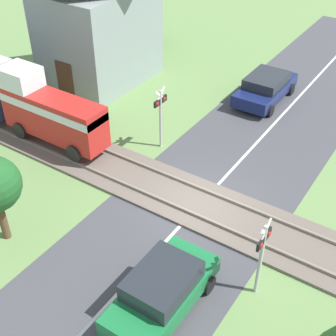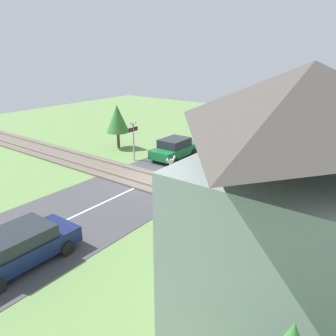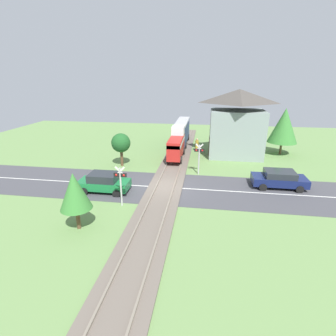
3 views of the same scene
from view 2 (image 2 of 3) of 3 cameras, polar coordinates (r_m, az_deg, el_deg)
ground_plane at (r=20.15m, az=-3.33°, el=-2.38°), size 60.00×60.00×0.00m
road_surface at (r=20.14m, az=-3.33°, el=-2.35°), size 48.00×6.40×0.02m
track_bed at (r=20.12m, az=-3.34°, el=-2.20°), size 2.80×48.00×0.24m
car_near_crossing at (r=24.22m, az=1.12°, el=3.46°), size 3.98×1.95×1.52m
car_far_side at (r=13.60m, az=-24.54°, el=-12.30°), size 4.28×2.07×1.42m
crossing_signal_west_approach at (r=23.64m, az=-6.06°, el=5.71°), size 0.90×0.18×2.93m
crossing_signal_east_approach at (r=15.53m, az=0.53°, el=-1.71°), size 0.90×0.18×2.93m
station_building at (r=8.97m, az=20.91°, el=-7.95°), size 6.24×4.79×7.37m
tree_roadside_hedge at (r=21.42m, az=15.97°, el=4.89°), size 1.90×1.90×3.34m
tree_beyond_track at (r=26.87m, az=-8.82°, el=8.47°), size 1.84×1.84×3.56m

